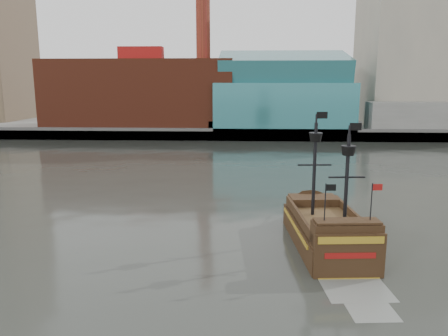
{
  "coord_description": "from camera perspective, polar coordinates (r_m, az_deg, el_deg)",
  "views": [
    {
      "loc": [
        1.78,
        -28.88,
        12.24
      ],
      "look_at": [
        -0.25,
        12.64,
        4.0
      ],
      "focal_mm": 35.0,
      "sensor_mm": 36.0,
      "label": 1
    }
  ],
  "objects": [
    {
      "name": "promenade_far",
      "position": [
        121.41,
        1.95,
        5.89
      ],
      "size": [
        220.0,
        60.0,
        2.0
      ],
      "primitive_type": "cube",
      "color": "slate",
      "rests_on": "ground"
    },
    {
      "name": "seawall",
      "position": [
        92.05,
        1.67,
        4.38
      ],
      "size": [
        220.0,
        1.0,
        2.6
      ],
      "primitive_type": "cube",
      "color": "#4C4C49",
      "rests_on": "ground"
    },
    {
      "name": "ground",
      "position": [
        31.42,
        -0.69,
        -11.72
      ],
      "size": [
        400.0,
        400.0,
        0.0
      ],
      "primitive_type": "plane",
      "color": "#262823",
      "rests_on": "ground"
    },
    {
      "name": "skyline",
      "position": [
        114.16,
        4.71,
        17.37
      ],
      "size": [
        149.0,
        45.0,
        62.0
      ],
      "color": "brown",
      "rests_on": "promenade_far"
    },
    {
      "name": "pirate_ship",
      "position": [
        34.02,
        13.27,
        -8.43
      ],
      "size": [
        5.48,
        14.68,
        10.77
      ],
      "rotation": [
        0.0,
        0.0,
        0.08
      ],
      "color": "black",
      "rests_on": "ground"
    }
  ]
}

